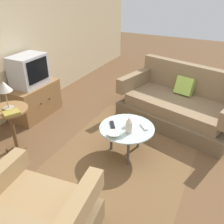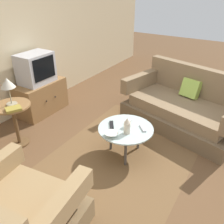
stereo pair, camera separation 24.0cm
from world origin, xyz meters
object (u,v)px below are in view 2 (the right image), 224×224
at_px(armchair, 16,218).
at_px(tv_remote_silver, 143,128).
at_px(mug, 128,123).
at_px(table_lamp, 8,85).
at_px(book, 13,109).
at_px(vase, 127,126).
at_px(coffee_table, 126,130).
at_px(tv_remote_dark, 112,125).
at_px(couch, 184,108).
at_px(side_table, 14,116).
at_px(tv_stand, 41,97).
at_px(television, 36,68).
at_px(bowl, 111,134).

distance_m(armchair, tv_remote_silver, 1.74).
bearing_deg(mug, table_lamp, 114.66).
bearing_deg(book, vase, -38.88).
xyz_separation_m(vase, tv_remote_silver, (0.19, -0.13, -0.09)).
xyz_separation_m(coffee_table, table_lamp, (-0.60, 1.42, 0.54)).
bearing_deg(coffee_table, book, 118.38).
height_order(armchair, mug, armchair).
bearing_deg(tv_remote_dark, couch, 118.34).
xyz_separation_m(armchair, couch, (2.77, -0.62, 0.00)).
bearing_deg(tv_remote_silver, tv_remote_dark, 64.66).
bearing_deg(table_lamp, side_table, 163.59).
distance_m(tv_stand, mug, 1.90).
height_order(television, tv_remote_dark, television).
bearing_deg(mug, bowl, 167.98).
bearing_deg(tv_remote_silver, television, 39.86).
bearing_deg(vase, couch, -15.54).
distance_m(television, tv_remote_silver, 2.12).
relative_size(vase, mug, 1.78).
bearing_deg(side_table, table_lamp, -16.41).
xyz_separation_m(bowl, tv_remote_silver, (0.35, -0.26, -0.02)).
distance_m(couch, side_table, 2.57).
xyz_separation_m(armchair, mug, (1.66, -0.20, 0.17)).
xyz_separation_m(mug, bowl, (-0.32, 0.07, -0.02)).
relative_size(mug, tv_remote_dark, 0.72).
bearing_deg(tv_remote_silver, coffee_table, 70.70).
height_order(tv_stand, tv_remote_silver, tv_stand).
bearing_deg(tv_stand, armchair, -138.38).
distance_m(vase, tv_remote_silver, 0.25).
distance_m(armchair, vase, 1.54).
xyz_separation_m(side_table, television, (0.89, 0.46, 0.35)).
height_order(table_lamp, book, table_lamp).
xyz_separation_m(armchair, bowl, (1.34, -0.14, 0.15)).
relative_size(couch, table_lamp, 5.33).
relative_size(couch, bowl, 11.91).
bearing_deg(tv_stand, tv_remote_dark, -101.03).
height_order(coffee_table, mug, mug).
bearing_deg(tv_stand, coffee_table, -98.65).
height_order(mug, tv_remote_dark, mug).
bearing_deg(tv_remote_dark, bowl, -3.88).
distance_m(table_lamp, mug, 1.63).
height_order(table_lamp, tv_remote_dark, table_lamp).
bearing_deg(couch, tv_remote_silver, 93.16).
relative_size(side_table, television, 1.13).
height_order(coffee_table, tv_remote_silver, tv_remote_silver).
bearing_deg(side_table, tv_remote_dark, -65.49).
relative_size(tv_remote_dark, book, 0.72).
height_order(armchair, tv_stand, armchair).
height_order(armchair, vase, armchair).
distance_m(armchair, television, 2.58).
distance_m(tv_stand, vase, 1.99).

